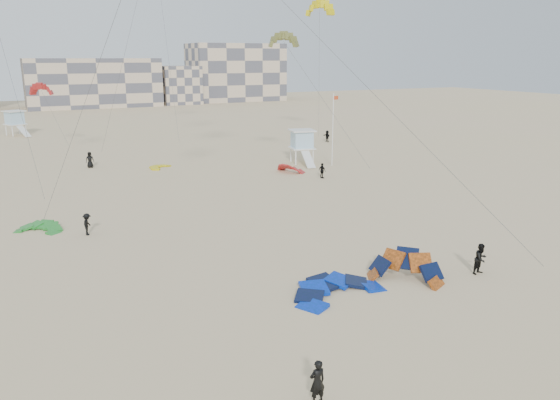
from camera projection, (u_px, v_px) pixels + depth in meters
name	position (u px, v px, depth m)	size (l,w,h in m)	color
ground	(309.00, 352.00, 23.31)	(320.00, 320.00, 0.00)	#CAAC87
kite_ground_blue	(337.00, 293.00, 29.13)	(4.89, 5.07, 0.92)	#0627E0
kite_ground_orange	(404.00, 280.00, 30.86)	(4.26, 3.32, 2.69)	orange
kite_ground_green	(39.00, 231.00, 39.65)	(3.31, 3.42, 0.95)	#259129
kite_ground_red_far	(290.00, 172.00, 59.97)	(3.06, 2.90, 1.48)	red
kite_ground_yellow	(160.00, 168.00, 62.15)	(2.62, 2.76, 0.38)	yellow
kitesurfer_main	(317.00, 382.00, 19.69)	(0.63, 0.41, 1.73)	black
kitesurfer_b	(481.00, 259.00, 31.58)	(0.89, 0.69, 1.83)	black
kitesurfer_c	(87.00, 224.00, 38.54)	(1.02, 0.59, 1.58)	black
kitesurfer_d	(322.00, 171.00, 56.70)	(0.93, 0.39, 1.59)	black
kitesurfer_e	(90.00, 160.00, 62.12)	(0.89, 0.58, 1.82)	black
kitesurfer_f	(327.00, 136.00, 81.15)	(1.59, 0.51, 1.71)	black
kite_fly_olive	(283.00, 41.00, 56.36)	(8.94, 8.71, 14.07)	olive
kite_fly_yellow	(320.00, 9.00, 75.38)	(5.53, 5.53, 19.07)	yellow
kite_fly_red	(41.00, 90.00, 72.30)	(4.57, 6.23, 8.28)	red
lifeguard_tower_near	(302.00, 147.00, 64.65)	(3.32, 5.71, 3.96)	white
lifeguard_tower_far	(15.00, 123.00, 87.50)	(3.74, 5.95, 3.98)	white
flagpole	(333.00, 128.00, 62.46)	(0.68, 0.10, 8.31)	white
condo_mid	(93.00, 83.00, 138.68)	(32.00, 16.00, 12.00)	beige
condo_east	(236.00, 72.00, 157.15)	(26.00, 14.00, 16.00)	beige
condo_fill_right	(179.00, 85.00, 146.69)	(10.00, 10.00, 10.00)	beige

